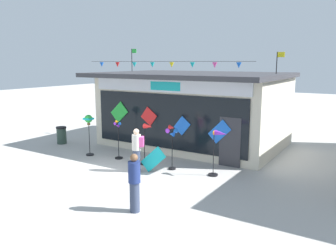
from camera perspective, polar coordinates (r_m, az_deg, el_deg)
The scene contains 11 objects.
ground_plane at distance 13.45m, azimuth -9.84°, elevation -7.56°, with size 80.00×80.00×0.00m, color #ADAAA5.
kite_shop_building at distance 17.45m, azimuth 4.37°, elevation 2.93°, with size 8.85×6.45×4.86m.
wind_spinner_far_left at distance 15.69m, azimuth -12.99°, elevation 0.41°, with size 0.36×0.36×1.85m.
wind_spinner_left at distance 14.97m, azimuth -8.26°, elevation -2.07°, with size 0.34×0.34×1.71m.
wind_spinner_center_left at distance 13.92m, azimuth -3.52°, elevation -1.97°, with size 0.58×0.36×1.71m.
wind_spinner_center_right at distance 13.26m, azimuth 0.62°, elevation -1.86°, with size 0.45×0.29×1.77m.
wind_spinner_right at distance 12.61m, azimuth 8.32°, elevation -3.19°, with size 0.73×0.36×1.72m.
person_near_camera at distance 13.13m, azimuth -5.15°, elevation -3.86°, with size 0.48×0.42×1.68m.
person_mid_plaza at distance 9.71m, azimuth -5.58°, elevation -9.29°, with size 0.34×0.34×1.68m.
trash_bin at distance 18.53m, azimuth -17.20°, elevation -1.44°, with size 0.52×0.52×0.88m.
display_kite_on_ground at distance 13.17m, azimuth -2.45°, elevation -5.52°, with size 0.51×0.03×0.93m, color #19B7BC.
Camera 1 is at (8.64, -9.44, 4.14)m, focal length 36.85 mm.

